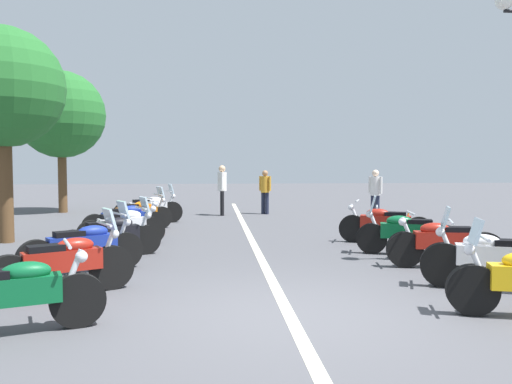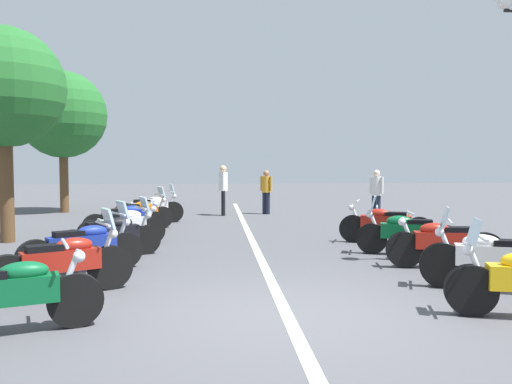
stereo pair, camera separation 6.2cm
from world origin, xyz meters
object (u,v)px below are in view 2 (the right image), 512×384
motorcycle_left_row_5 (126,220)px  motorcycle_right_row_4 (385,224)px  motorcycle_left_row_6 (139,213)px  motorcycle_right_row_1 (492,258)px  motorcycle_left_row_3 (112,234)px  roadside_tree_1 (4,88)px  roadside_tree_0 (63,115)px  motorcycle_right_row_3 (407,232)px  motorcycle_left_row_1 (64,263)px  bystander_3 (266,189)px  bystander_1 (376,191)px  bystander_2 (223,186)px  motorcycle_left_row_4 (123,226)px  motorcycle_left_row_0 (8,294)px  traffic_cone_0 (409,223)px  motorcycle_left_row_2 (84,246)px  motorcycle_right_row_2 (444,243)px  motorcycle_left_row_7 (150,208)px

motorcycle_left_row_5 → motorcycle_right_row_4: motorcycle_right_row_4 is taller
motorcycle_left_row_6 → motorcycle_right_row_1: motorcycle_right_row_1 is taller
motorcycle_left_row_3 → motorcycle_left_row_6: motorcycle_left_row_6 is taller
roadside_tree_1 → roadside_tree_0: bearing=6.1°
motorcycle_right_row_3 → roadside_tree_0: roadside_tree_0 is taller
motorcycle_left_row_1 → bystander_3: 12.05m
motorcycle_left_row_3 → bystander_1: bystander_1 is taller
motorcycle_left_row_3 → bystander_2: 8.35m
motorcycle_left_row_5 → roadside_tree_0: size_ratio=0.37×
motorcycle_right_row_3 → roadside_tree_1: 9.66m
motorcycle_left_row_6 → bystander_2: 4.52m
motorcycle_left_row_4 → motorcycle_left_row_0: bearing=-118.0°
bystander_1 → bystander_2: size_ratio=0.92×
motorcycle_left_row_4 → motorcycle_left_row_3: bearing=-115.0°
motorcycle_right_row_3 → motorcycle_right_row_1: bearing=111.2°
bystander_1 → roadside_tree_1: (-3.81, 10.13, 2.65)m
motorcycle_left_row_0 → roadside_tree_1: bearing=90.5°
motorcycle_left_row_3 → roadside_tree_1: roadside_tree_1 is taller
motorcycle_left_row_4 → motorcycle_left_row_6: motorcycle_left_row_6 is taller
motorcycle_left_row_4 → traffic_cone_0: 7.31m
motorcycle_right_row_1 → bystander_1: (9.15, -1.16, 0.49)m
motorcycle_right_row_1 → bystander_2: 11.80m
bystander_3 → motorcycle_left_row_3: bearing=-160.8°
bystander_3 → roadside_tree_0: 8.13m
traffic_cone_0 → motorcycle_left_row_2: bearing=120.1°
motorcycle_right_row_4 → motorcycle_left_row_6: bearing=-4.5°
motorcycle_right_row_2 → bystander_2: size_ratio=1.15×
motorcycle_left_row_3 → bystander_3: (8.38, -3.90, 0.48)m
motorcycle_left_row_6 → motorcycle_left_row_7: bearing=55.5°
motorcycle_left_row_2 → motorcycle_left_row_7: bearing=56.9°
motorcycle_left_row_0 → motorcycle_left_row_4: (6.05, -0.17, -0.00)m
motorcycle_right_row_1 → bystander_1: bearing=-77.0°
traffic_cone_0 → bystander_3: 6.50m
motorcycle_right_row_1 → motorcycle_left_row_1: bearing=18.4°
motorcycle_left_row_1 → motorcycle_left_row_7: bearing=60.0°
motorcycle_right_row_1 → bystander_3: bystander_3 is taller
motorcycle_right_row_2 → roadside_tree_0: (11.15, 9.77, 3.21)m
motorcycle_right_row_1 → bystander_1: size_ratio=1.22×
motorcycle_left_row_0 → motorcycle_right_row_1: size_ratio=0.97×
motorcycle_left_row_5 → traffic_cone_0: size_ratio=3.21×
motorcycle_left_row_1 → bystander_1: 11.61m
motorcycle_left_row_5 → motorcycle_left_row_0: bearing=-114.7°
motorcycle_left_row_4 → bystander_2: 7.05m
bystander_1 → traffic_cone_0: bearing=52.4°
motorcycle_right_row_1 → bystander_1: 9.23m
bystander_2 → motorcycle_right_row_2: bearing=112.9°
motorcycle_left_row_2 → motorcycle_left_row_3: size_ratio=1.01×
motorcycle_left_row_5 → motorcycle_right_row_1: 8.64m
motorcycle_right_row_2 → traffic_cone_0: 4.47m
motorcycle_left_row_4 → motorcycle_right_row_1: 7.65m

